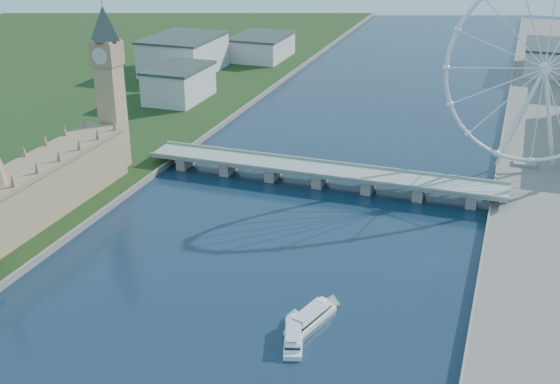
% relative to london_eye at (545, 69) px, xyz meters
% --- Properties ---
extents(parliament_range, '(24.00, 200.00, 70.00)m').
position_rel_london_eye_xyz_m(parliament_range, '(-247.98, -185.08, -49.04)').
color(parliament_range, tan).
rests_on(parliament_range, ground).
extents(big_ben, '(20.02, 20.02, 110.00)m').
position_rel_london_eye_xyz_m(big_ben, '(-247.98, -77.08, -0.95)').
color(big_ben, tan).
rests_on(big_ben, ground).
extents(westminster_bridge, '(220.00, 22.00, 9.50)m').
position_rel_london_eye_xyz_m(westminster_bridge, '(-119.98, -55.08, -60.89)').
color(westminster_bridge, gray).
rests_on(westminster_bridge, ground).
extents(london_eye, '(113.60, 39.12, 124.30)m').
position_rel_london_eye_xyz_m(london_eye, '(0.00, 0.00, 0.00)').
color(london_eye, silver).
rests_on(london_eye, ground).
extents(city_skyline, '(505.00, 280.00, 32.00)m').
position_rel_london_eye_xyz_m(city_skyline, '(-80.75, 205.00, -50.56)').
color(city_skyline, beige).
rests_on(city_skyline, ground).
extents(tour_boat_near, '(16.72, 32.22, 6.92)m').
position_rel_london_eye_xyz_m(tour_boat_near, '(-82.35, -200.92, -67.52)').
color(tour_boat_near, white).
rests_on(tour_boat_near, ground).
extents(tour_boat_far, '(15.48, 30.34, 6.50)m').
position_rel_london_eye_xyz_m(tour_boat_far, '(-85.13, -215.38, -67.52)').
color(tour_boat_far, white).
rests_on(tour_boat_far, ground).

